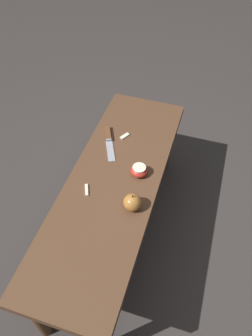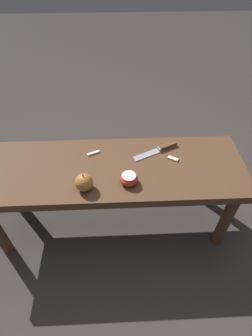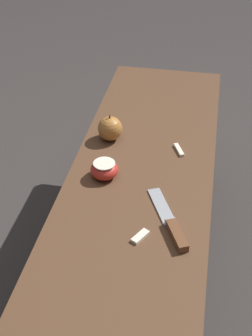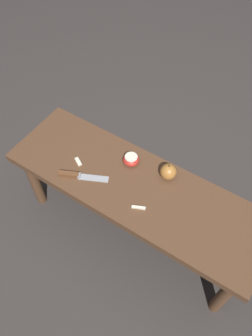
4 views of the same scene
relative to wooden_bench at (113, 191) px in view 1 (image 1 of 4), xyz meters
The scene contains 7 objects.
ground_plane 0.38m from the wooden_bench, ahead, with size 8.00×8.00×0.00m, color #383330.
wooden_bench is the anchor object (origin of this frame).
knife 0.28m from the wooden_bench, 156.46° to the right, with size 0.22×0.12×0.02m.
apple_whole 0.18m from the wooden_bench, 49.47° to the left, with size 0.07×0.07×0.08m.
apple_cut 0.15m from the wooden_bench, 130.00° to the left, with size 0.08×0.08×0.04m.
apple_slice_near_knife 0.14m from the wooden_bench, 50.03° to the right, with size 0.06×0.04×0.01m.
apple_slice_center 0.30m from the wooden_bench, behind, with size 0.05×0.04×0.01m.
Camera 1 is at (0.82, 0.32, 1.55)m, focal length 35.00 mm.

